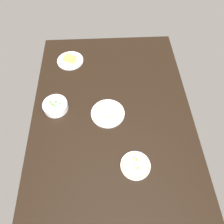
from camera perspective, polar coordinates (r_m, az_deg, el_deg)
dining_table at (r=143.75cm, az=0.00°, el=-0.87°), size 154.71×105.88×4.00cm
bowl_peas at (r=147.06cm, az=-14.83°, el=1.61°), size 16.46×16.46×6.41cm
plate_eggs at (r=126.24cm, az=6.33°, el=-13.89°), size 17.18×17.18×4.47cm
plate_sandwich at (r=141.24cm, az=-1.14°, el=-0.07°), size 22.22×22.22×4.35cm
plate_cheese at (r=176.08cm, az=-11.09°, el=13.42°), size 20.40×20.40×3.93cm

